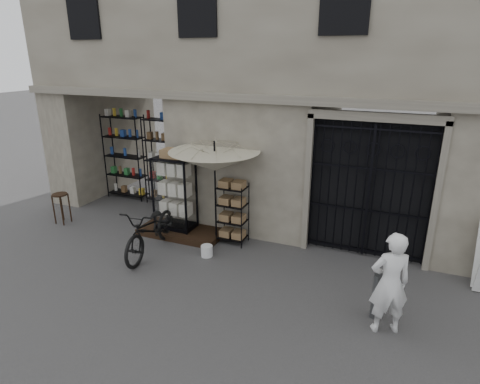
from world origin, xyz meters
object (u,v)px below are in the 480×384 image
at_px(white_bucket, 207,251).
at_px(steel_bollard, 376,296).
at_px(display_cabinet, 175,197).
at_px(wire_rack, 232,214).
at_px(bicycle, 153,252).
at_px(shopkeeper, 383,329).
at_px(wooden_stool, 62,208).
at_px(market_umbrella, 215,156).

height_order(white_bucket, steel_bollard, steel_bollard).
bearing_deg(white_bucket, display_cabinet, 147.60).
bearing_deg(display_cabinet, wire_rack, 12.18).
height_order(display_cabinet, wire_rack, display_cabinet).
height_order(display_cabinet, bicycle, display_cabinet).
xyz_separation_m(bicycle, steel_bollard, (4.70, -0.54, 0.39)).
bearing_deg(steel_bollard, shopkeeper, -58.18).
height_order(wooden_stool, shopkeeper, wooden_stool).
relative_size(steel_bollard, shopkeeper, 0.47).
relative_size(white_bucket, bicycle, 0.12).
relative_size(display_cabinet, white_bucket, 7.46).
xyz_separation_m(bicycle, shopkeeper, (4.87, -0.81, 0.00)).
bearing_deg(shopkeeper, market_umbrella, -49.65).
distance_m(wooden_stool, steel_bollard, 7.83).
bearing_deg(white_bucket, wire_rack, 73.83).
distance_m(bicycle, wooden_stool, 3.13).
xyz_separation_m(wooden_stool, shopkeeper, (7.94, -1.31, -0.42)).
relative_size(wire_rack, white_bucket, 5.61).
distance_m(display_cabinet, market_umbrella, 1.55).
height_order(bicycle, steel_bollard, bicycle).
bearing_deg(white_bucket, market_umbrella, 100.16).
bearing_deg(market_umbrella, white_bucket, -79.84).
bearing_deg(steel_bollard, wire_rack, 153.05).
bearing_deg(shopkeeper, bicycle, -33.31).
bearing_deg(shopkeeper, steel_bollard, -82.01).
xyz_separation_m(market_umbrella, steel_bollard, (3.65, -1.57, -1.65)).
distance_m(display_cabinet, shopkeeper, 5.34).
distance_m(bicycle, steel_bollard, 4.75).
distance_m(wooden_stool, shopkeeper, 8.05).
bearing_deg(bicycle, shopkeeper, -15.86).
height_order(display_cabinet, market_umbrella, market_umbrella).
relative_size(wire_rack, shopkeeper, 0.84).
bearing_deg(steel_bollard, market_umbrella, 156.69).
distance_m(display_cabinet, white_bucket, 1.65).
xyz_separation_m(wire_rack, shopkeeper, (3.45, -1.94, -0.69)).
bearing_deg(wooden_stool, steel_bollard, -7.57).
height_order(wooden_stool, steel_bollard, wooden_stool).
xyz_separation_m(display_cabinet, white_bucket, (1.22, -0.77, -0.81)).
height_order(bicycle, wooden_stool, bicycle).
bearing_deg(display_cabinet, bicycle, -78.41).
xyz_separation_m(wire_rack, white_bucket, (-0.24, -0.83, -0.57)).
relative_size(wire_rack, bicycle, 0.68).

